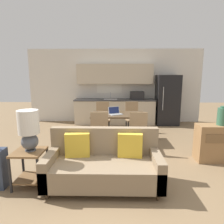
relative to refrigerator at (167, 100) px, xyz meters
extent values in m
plane|color=#7F6647|center=(-1.88, -4.24, -0.88)|extent=(20.00, 20.00, 0.00)
cube|color=silver|center=(-1.88, 0.39, 0.47)|extent=(6.40, 0.06, 2.70)
cube|color=white|center=(-2.09, 0.35, 0.68)|extent=(0.93, 0.01, 0.92)
cube|color=beige|center=(-1.88, 0.05, -0.45)|extent=(2.86, 0.62, 0.86)
cube|color=#38383A|center=(-1.88, 0.05, 0.00)|extent=(2.89, 0.65, 0.04)
cube|color=#B2B5B7|center=(-2.04, 0.00, 0.02)|extent=(0.48, 0.36, 0.01)
cylinder|color=#B7BABC|center=(-2.04, 0.17, 0.14)|extent=(0.02, 0.02, 0.24)
cube|color=beige|center=(-1.88, 0.19, 0.92)|extent=(2.72, 0.34, 0.70)
cube|color=black|center=(-1.09, 0.00, 0.16)|extent=(0.48, 0.36, 0.28)
cube|color=black|center=(0.00, 0.00, 0.00)|extent=(0.78, 0.68, 1.77)
cylinder|color=silver|center=(-0.23, -0.36, 0.09)|extent=(0.02, 0.02, 0.79)
cube|color=brown|center=(-1.78, -1.91, -0.16)|extent=(1.42, 0.87, 0.04)
cylinder|color=brown|center=(-2.43, -2.28, -0.53)|extent=(0.05, 0.05, 0.70)
cylinder|color=brown|center=(-1.13, -2.28, -0.53)|extent=(0.05, 0.05, 0.70)
cylinder|color=brown|center=(-2.43, -1.53, -0.53)|extent=(0.05, 0.05, 0.70)
cylinder|color=brown|center=(-1.13, -1.53, -0.53)|extent=(0.05, 0.05, 0.70)
cylinder|color=#3D2D1E|center=(-2.84, -4.54, -0.83)|extent=(0.05, 0.05, 0.10)
cylinder|color=#3D2D1E|center=(-1.23, -4.54, -0.83)|extent=(0.05, 0.05, 0.10)
cylinder|color=#3D2D1E|center=(-2.84, -3.90, -0.83)|extent=(0.05, 0.05, 0.10)
cylinder|color=#3D2D1E|center=(-1.23, -3.90, -0.83)|extent=(0.05, 0.05, 0.10)
cube|color=#847056|center=(-2.03, -4.22, -0.62)|extent=(1.80, 0.80, 0.33)
cube|color=#847056|center=(-2.03, -3.89, -0.38)|extent=(1.80, 0.14, 0.80)
cube|color=#847056|center=(-2.87, -4.22, -0.55)|extent=(0.14, 0.80, 0.47)
cube|color=#847056|center=(-1.20, -4.22, -0.55)|extent=(0.14, 0.80, 0.47)
cube|color=gold|center=(-2.47, -4.02, -0.25)|extent=(0.41, 0.16, 0.40)
cube|color=gold|center=(-1.61, -4.02, -0.25)|extent=(0.41, 0.16, 0.40)
cube|color=brown|center=(-3.22, -4.19, -0.31)|extent=(0.47, 0.47, 0.03)
cube|color=brown|center=(-3.22, -4.19, -0.75)|extent=(0.42, 0.42, 0.02)
cube|color=#232326|center=(-3.43, -4.40, -0.60)|extent=(0.03, 0.03, 0.56)
cube|color=#232326|center=(-3.00, -4.40, -0.60)|extent=(0.03, 0.03, 0.56)
cube|color=#232326|center=(-3.43, -3.97, -0.60)|extent=(0.03, 0.03, 0.56)
cube|color=#232326|center=(-3.00, -3.97, -0.60)|extent=(0.03, 0.03, 0.56)
cylinder|color=#4C515B|center=(-3.20, -4.17, -0.28)|extent=(0.16, 0.16, 0.02)
sphere|color=#4C515B|center=(-3.20, -4.17, -0.14)|extent=(0.26, 0.26, 0.26)
cylinder|color=beige|center=(-3.20, -4.17, 0.17)|extent=(0.32, 0.32, 0.37)
cube|color=olive|center=(0.29, -3.16, -0.50)|extent=(0.90, 0.38, 0.77)
cube|color=brown|center=(0.29, -3.35, -0.34)|extent=(0.72, 0.01, 0.18)
cylinder|color=#336047|center=(0.31, -3.17, 0.06)|extent=(0.20, 0.20, 0.35)
cylinder|color=#336047|center=(0.31, -3.17, 0.25)|extent=(0.11, 0.11, 0.04)
cube|color=#997A56|center=(-1.32, -2.60, -0.45)|extent=(0.44, 0.44, 0.04)
cube|color=#997A56|center=(-1.34, -2.79, -0.18)|extent=(0.40, 0.05, 0.51)
cylinder|color=black|center=(-1.14, -2.44, -0.68)|extent=(0.03, 0.03, 0.41)
cylinder|color=black|center=(-1.48, -2.42, -0.68)|extent=(0.03, 0.03, 0.41)
cylinder|color=black|center=(-1.17, -2.78, -0.68)|extent=(0.03, 0.03, 0.41)
cylinder|color=black|center=(-1.50, -2.76, -0.68)|extent=(0.03, 0.03, 0.41)
cube|color=#997A56|center=(-2.23, -2.60, -0.45)|extent=(0.46, 0.46, 0.04)
cube|color=#997A56|center=(-2.21, -2.80, -0.18)|extent=(0.40, 0.07, 0.51)
cylinder|color=black|center=(-2.08, -2.41, -0.68)|extent=(0.03, 0.03, 0.41)
cylinder|color=black|center=(-2.42, -2.45, -0.68)|extent=(0.03, 0.03, 0.41)
cylinder|color=black|center=(-2.04, -2.75, -0.68)|extent=(0.03, 0.03, 0.41)
cylinder|color=black|center=(-2.38, -2.79, -0.68)|extent=(0.03, 0.03, 0.41)
cube|color=#997A56|center=(-2.23, -1.23, -0.45)|extent=(0.46, 0.46, 0.04)
cube|color=#997A56|center=(-2.25, -1.04, -0.18)|extent=(0.40, 0.07, 0.51)
cylinder|color=black|center=(-2.38, -1.42, -0.68)|extent=(0.03, 0.03, 0.41)
cylinder|color=black|center=(-2.04, -1.38, -0.68)|extent=(0.03, 0.03, 0.41)
cylinder|color=black|center=(-2.42, -1.08, -0.68)|extent=(0.03, 0.03, 0.41)
cylinder|color=black|center=(-2.08, -1.04, -0.68)|extent=(0.03, 0.03, 0.41)
cube|color=#997A56|center=(-1.32, -1.21, -0.45)|extent=(0.47, 0.47, 0.04)
cube|color=#997A56|center=(-1.35, -1.02, -0.18)|extent=(0.40, 0.09, 0.51)
cylinder|color=black|center=(-1.47, -1.40, -0.68)|extent=(0.03, 0.03, 0.41)
cylinder|color=black|center=(-1.13, -1.36, -0.68)|extent=(0.03, 0.03, 0.41)
cylinder|color=black|center=(-1.52, -1.07, -0.68)|extent=(0.03, 0.03, 0.41)
cylinder|color=black|center=(-1.18, -1.02, -0.68)|extent=(0.03, 0.03, 0.41)
cube|color=#B7BABC|center=(-1.84, -1.99, -0.13)|extent=(0.38, 0.34, 0.02)
cube|color=#B7BABC|center=(-1.90, -1.89, -0.04)|extent=(0.31, 0.19, 0.20)
cube|color=navy|center=(-1.89, -1.90, -0.04)|extent=(0.28, 0.16, 0.17)
camera|label=1|loc=(-1.84, -7.14, 0.89)|focal=32.00mm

